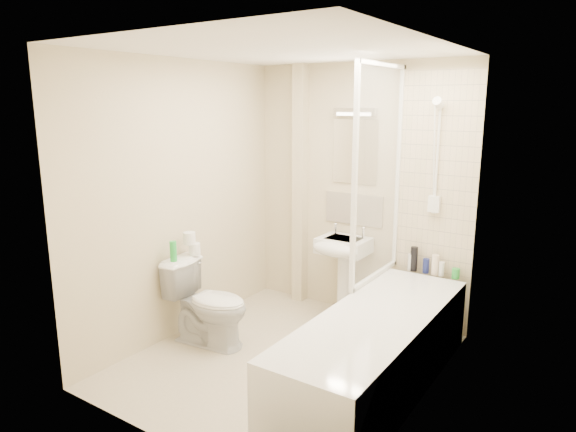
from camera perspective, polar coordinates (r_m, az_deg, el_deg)
The scene contains 25 objects.
floor at distance 4.30m, azimuth -0.29°, elevation -15.74°, with size 2.50×2.50×0.00m, color beige.
wall_back at distance 4.94m, azimuth 7.81°, elevation 2.67°, with size 2.20×0.02×2.40m, color beige.
wall_left at distance 4.57m, azimuth -11.83°, elevation 1.72°, with size 0.02×2.50×2.40m, color beige.
wall_right at distance 3.40m, azimuth 15.25°, elevation -2.12°, with size 0.02×2.50×2.40m, color beige.
ceiling at distance 3.80m, azimuth -0.33°, elevation 18.03°, with size 2.20×2.50×0.02m, color white.
tile_back at distance 4.63m, azimuth 16.23°, elevation 4.44°, with size 0.70×0.01×1.75m, color beige.
tile_right at distance 3.41m, azimuth 15.56°, elevation 1.76°, with size 0.01×2.10×1.75m, color beige.
pipe_boxing at distance 5.19m, azimuth 1.35°, elevation 3.25°, with size 0.12×0.12×2.40m, color beige.
splashback at distance 4.98m, azimuth 7.31°, elevation 0.78°, with size 0.60×0.01×0.30m, color beige.
mirror at distance 4.90m, azimuth 7.48°, elevation 7.08°, with size 0.46×0.01×0.60m, color white.
strip_light at distance 4.86m, azimuth 7.48°, elevation 11.41°, with size 0.42×0.07×0.07m, color silver.
bathtub at distance 3.89m, azimuth 9.67°, elevation -14.36°, with size 0.70×2.10×0.55m.
shower_screen at distance 4.34m, azimuth 10.05°, elevation 4.57°, with size 0.04×0.92×1.80m.
shower_fixture at distance 4.57m, azimuth 16.13°, elevation 5.88°, with size 0.10×0.16×0.99m.
pedestal_sink at distance 4.89m, azimuth 5.99°, elevation -4.32°, with size 0.46×0.45×0.89m.
bottle_white_a at distance 4.78m, azimuth 13.48°, elevation -5.01°, with size 0.05×0.05×0.15m, color silver.
bottle_black_b at distance 4.76m, azimuth 13.82°, elevation -4.65°, with size 0.06×0.06×0.22m, color black.
bottle_blue at distance 4.74m, azimuth 15.08°, elevation -5.36°, with size 0.06×0.06×0.13m, color navy.
bottle_cream at distance 4.71m, azimuth 16.03°, elevation -5.24°, with size 0.06×0.06×0.18m, color #FBE3C2.
bottle_white_b at distance 4.70m, azimuth 16.69°, elevation -5.65°, with size 0.05×0.05×0.13m, color white.
bottle_green at distance 4.67m, azimuth 18.14°, elevation -6.09°, with size 0.07×0.07×0.09m, color green.
toilet at distance 4.48m, azimuth -8.83°, elevation -9.54°, with size 0.75×0.48×0.73m, color white.
toilet_roll_lower at distance 4.57m, azimuth -10.35°, elevation -3.63°, with size 0.10×0.10×0.10m, color white.
toilet_roll_upper at distance 4.52m, azimuth -10.91°, elevation -2.44°, with size 0.10×0.10×0.11m, color white.
green_bottle at distance 4.41m, azimuth -12.63°, elevation -3.85°, with size 0.06×0.06×0.17m, color green.
Camera 1 is at (2.12, -3.14, 2.03)m, focal length 32.00 mm.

